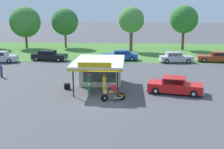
{
  "coord_description": "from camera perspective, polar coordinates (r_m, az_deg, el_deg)",
  "views": [
    {
      "loc": [
        2.28,
        -22.23,
        7.57
      ],
      "look_at": [
        0.59,
        4.28,
        1.4
      ],
      "focal_mm": 45.03,
      "sensor_mm": 36.0,
      "label": 1
    }
  ],
  "objects": [
    {
      "name": "parked_car_back_row_centre_left",
      "position": [
        44.32,
        20.46,
        3.31
      ],
      "size": [
        5.61,
        2.22,
        1.5
      ],
      "color": "#993819",
      "rests_on": "ground"
    },
    {
      "name": "bystander_strolling_foreground",
      "position": [
        36.4,
        -2.56,
        2.37
      ],
      "size": [
        0.34,
        0.34,
        1.55
      ],
      "color": "#2D3351",
      "rests_on": "ground"
    },
    {
      "name": "spare_tire_stack",
      "position": [
        27.69,
        -9.09,
        -2.38
      ],
      "size": [
        0.6,
        0.6,
        0.54
      ],
      "color": "black",
      "rests_on": "ground"
    },
    {
      "name": "service_station_kiosk",
      "position": [
        28.68,
        -2.35,
        1.12
      ],
      "size": [
        4.8,
        7.07,
        3.2
      ],
      "color": "beige",
      "rests_on": "ground"
    },
    {
      "name": "parked_car_back_row_centre_right",
      "position": [
        42.14,
        12.76,
        3.37
      ],
      "size": [
        4.99,
        2.37,
        1.52
      ],
      "color": "#B7B7BC",
      "rests_on": "ground"
    },
    {
      "name": "bystander_standing_back_lot",
      "position": [
        34.33,
        -21.58,
        0.73
      ],
      "size": [
        0.34,
        0.34,
        1.49
      ],
      "color": "#2D3351",
      "rests_on": "ground"
    },
    {
      "name": "tree_oak_far_left",
      "position": [
        55.54,
        14.41,
        10.77
      ],
      "size": [
        5.22,
        5.22,
        8.35
      ],
      "color": "brown",
      "rests_on": "ground"
    },
    {
      "name": "grass_verge_strip",
      "position": [
        52.82,
        1.14,
        4.84
      ],
      "size": [
        120.0,
        24.0,
        0.01
      ],
      "primitive_type": "cube",
      "color": "#477A33",
      "rests_on": "ground"
    },
    {
      "name": "parked_car_back_row_left",
      "position": [
        42.85,
        1.64,
        3.85
      ],
      "size": [
        5.69,
        2.15,
        1.49
      ],
      "color": "#19479E",
      "rests_on": "ground"
    },
    {
      "name": "featured_classic_sedan",
      "position": [
        26.56,
        12.67,
        -2.27
      ],
      "size": [
        5.35,
        2.93,
        1.5
      ],
      "color": "red",
      "rests_on": "ground"
    },
    {
      "name": "gas_pump_nearside",
      "position": [
        25.79,
        -4.62,
        -2.05
      ],
      "size": [
        0.44,
        0.44,
        1.88
      ],
      "color": "slate",
      "rests_on": "ground"
    },
    {
      "name": "gas_pump_offside",
      "position": [
        25.63,
        -1.54,
        -2.09
      ],
      "size": [
        0.44,
        0.44,
        1.9
      ],
      "color": "slate",
      "rests_on": "ground"
    },
    {
      "name": "tree_oak_centre",
      "position": [
        51.85,
        3.95,
        10.95
      ],
      "size": [
        4.64,
        4.64,
        8.04
      ],
      "color": "brown",
      "rests_on": "ground"
    },
    {
      "name": "tree_oak_right",
      "position": [
        57.45,
        -9.45,
        10.42
      ],
      "size": [
        5.3,
        5.3,
        7.8
      ],
      "color": "brown",
      "rests_on": "ground"
    },
    {
      "name": "motorcycle_with_rider",
      "position": [
        23.74,
        0.34,
        -3.86
      ],
      "size": [
        2.07,
        0.89,
        1.58
      ],
      "color": "black",
      "rests_on": "ground"
    },
    {
      "name": "tree_oak_left",
      "position": [
        58.42,
        -17.37,
        10.0
      ],
      "size": [
        5.99,
        5.99,
        8.15
      ],
      "color": "brown",
      "rests_on": "ground"
    },
    {
      "name": "ground_plane",
      "position": [
        23.59,
        -2.09,
        -5.65
      ],
      "size": [
        300.0,
        300.0,
        0.0
      ],
      "primitive_type": "plane",
      "color": "#4C4C51"
    },
    {
      "name": "parked_car_back_row_far_left",
      "position": [
        43.67,
        -12.64,
        3.72
      ],
      "size": [
        5.61,
        2.51,
        1.52
      ],
      "color": "black",
      "rests_on": "ground"
    }
  ]
}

